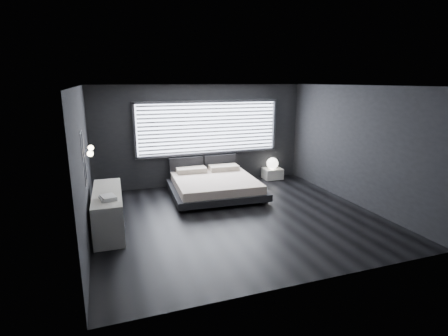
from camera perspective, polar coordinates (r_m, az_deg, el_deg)
name	(u,v)px	position (r m, az deg, el deg)	size (l,w,h in m)	color
room	(237,154)	(7.32, 2.21, 2.27)	(6.04, 6.00, 2.80)	black
window	(209,128)	(9.87, -2.48, 6.57)	(4.14, 0.09, 1.52)	white
headboard	(203,165)	(9.95, -3.40, 0.52)	(1.96, 0.16, 0.52)	black
sconce_near	(90,154)	(6.84, -21.03, 2.20)	(0.18, 0.11, 0.11)	silver
sconce_far	(91,148)	(7.43, -20.95, 3.09)	(0.18, 0.11, 0.11)	silver
wall_art_upper	(82,146)	(6.21, -22.19, 3.32)	(0.01, 0.48, 0.48)	#47474C
wall_art_lower	(85,170)	(6.55, -21.72, -0.34)	(0.01, 0.48, 0.48)	#47474C
bed	(215,185)	(9.06, -1.52, -2.77)	(2.38, 2.28, 0.59)	black
nightstand	(272,173)	(10.69, 7.90, -0.89)	(0.55, 0.46, 0.32)	silver
orb_lamp	(272,163)	(10.56, 7.91, 0.76)	(0.34, 0.34, 0.34)	white
dresser	(109,210)	(7.36, -18.33, -6.59)	(0.61, 1.97, 0.78)	silver
book_stack	(108,198)	(6.76, -18.41, -4.61)	(0.33, 0.40, 0.07)	white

